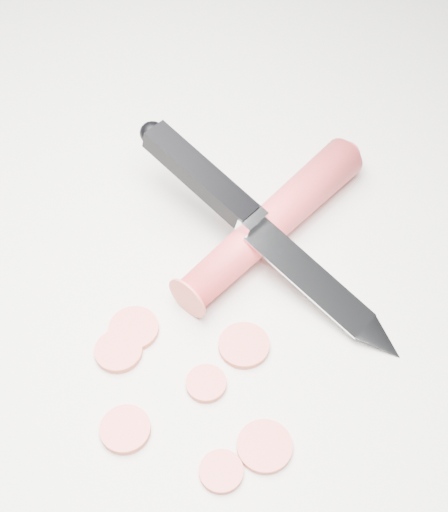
% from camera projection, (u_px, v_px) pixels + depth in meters
% --- Properties ---
extents(ground, '(2.40, 2.40, 0.00)m').
position_uv_depth(ground, '(220.00, 325.00, 0.56)').
color(ground, silver).
rests_on(ground, ground).
extents(carrot, '(0.08, 0.21, 0.03)m').
position_uv_depth(carrot, '(272.00, 222.00, 0.60)').
color(carrot, red).
rests_on(carrot, ground).
extents(carrot_slice_0, '(0.04, 0.04, 0.01)m').
position_uv_depth(carrot_slice_0, '(134.00, 329.00, 0.55)').
color(carrot_slice_0, '#E35548').
rests_on(carrot_slice_0, ground).
extents(carrot_slice_1, '(0.04, 0.04, 0.01)m').
position_uv_depth(carrot_slice_1, '(125.00, 430.00, 0.50)').
color(carrot_slice_1, '#E35548').
rests_on(carrot_slice_1, ground).
extents(carrot_slice_2, '(0.04, 0.04, 0.01)m').
position_uv_depth(carrot_slice_2, '(244.00, 345.00, 0.54)').
color(carrot_slice_2, '#E35548').
rests_on(carrot_slice_2, ground).
extents(carrot_slice_3, '(0.03, 0.03, 0.01)m').
position_uv_depth(carrot_slice_3, '(221.00, 472.00, 0.48)').
color(carrot_slice_3, '#E35548').
rests_on(carrot_slice_3, ground).
extents(carrot_slice_4, '(0.04, 0.04, 0.01)m').
position_uv_depth(carrot_slice_4, '(265.00, 447.00, 0.49)').
color(carrot_slice_4, '#E35548').
rests_on(carrot_slice_4, ground).
extents(carrot_slice_5, '(0.04, 0.04, 0.01)m').
position_uv_depth(carrot_slice_5, '(119.00, 351.00, 0.54)').
color(carrot_slice_5, '#E35548').
rests_on(carrot_slice_5, ground).
extents(carrot_slice_6, '(0.03, 0.03, 0.01)m').
position_uv_depth(carrot_slice_6, '(206.00, 384.00, 0.52)').
color(carrot_slice_6, '#E35548').
rests_on(carrot_slice_6, ground).
extents(kitchen_knife, '(0.27, 0.10, 0.08)m').
position_uv_depth(kitchen_knife, '(267.00, 231.00, 0.57)').
color(kitchen_knife, silver).
rests_on(kitchen_knife, ground).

